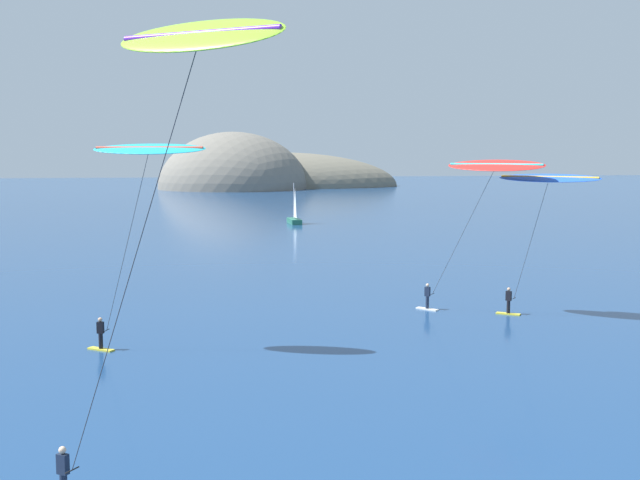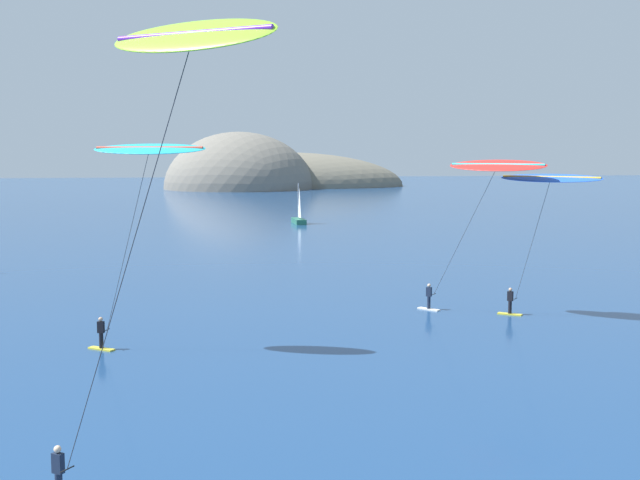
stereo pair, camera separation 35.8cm
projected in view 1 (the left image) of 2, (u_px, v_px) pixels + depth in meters
headland_island at (256, 188)px, 223.32m from camera, size 68.36×46.80×30.72m
sailboat_far at (294, 219)px, 113.20m from camera, size 1.65×5.93×5.70m
kitesurfer_cyan at (146, 161)px, 39.75m from camera, size 6.47×3.42×10.66m
kitesurfer_red at (491, 174)px, 48.78m from camera, size 6.85×5.96×9.76m
kitesurfer_blue at (546, 188)px, 48.26m from camera, size 5.48×5.06×8.91m
kitesurfer_lime at (186, 78)px, 20.03m from camera, size 7.11×5.47×13.58m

